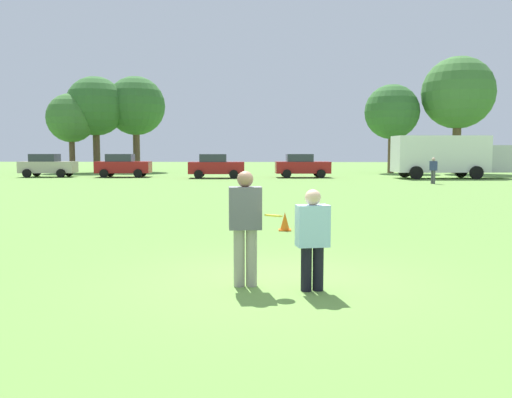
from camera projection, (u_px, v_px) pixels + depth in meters
name	position (u px, v px, depth m)	size (l,w,h in m)	color
ground_plane	(277.00, 283.00, 8.37)	(182.02, 182.02, 0.00)	#608C3D
player_thrower	(245.00, 222.00, 8.09)	(0.52, 0.34, 1.76)	gray
player_defender	(313.00, 235.00, 7.84)	(0.52, 0.37, 1.51)	black
frisbee	(273.00, 216.00, 7.91)	(0.27, 0.27, 0.07)	yellow
traffic_cone	(285.00, 222.00, 13.86)	(0.32, 0.32, 0.48)	#D8590C
parked_car_mid_left	(47.00, 165.00, 42.25)	(4.33, 2.46, 1.82)	#B7AD99
parked_car_center	(123.00, 165.00, 42.01)	(4.33, 2.46, 1.82)	maroon
parked_car_mid_right	(216.00, 166.00, 40.53)	(4.33, 2.46, 1.82)	maroon
parked_car_near_right	(302.00, 166.00, 41.39)	(4.33, 2.46, 1.82)	maroon
box_truck	(448.00, 155.00, 39.98)	(8.66, 3.42, 3.18)	white
bystander_sideline_watcher	(433.00, 169.00, 33.51)	(0.41, 0.52, 1.64)	#4C4C51
tree_west_maple	(71.00, 118.00, 50.20)	(4.58, 4.58, 7.44)	brown
tree_center_elm	(95.00, 107.00, 51.17)	(5.64, 5.64, 9.16)	brown
tree_east_birch	(136.00, 106.00, 52.71)	(5.78, 5.78, 9.39)	brown
tree_east_oak	(392.00, 112.00, 49.45)	(5.04, 5.04, 8.20)	brown
tree_far_east_pine	(458.00, 93.00, 48.52)	(6.52, 6.52, 10.60)	brown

